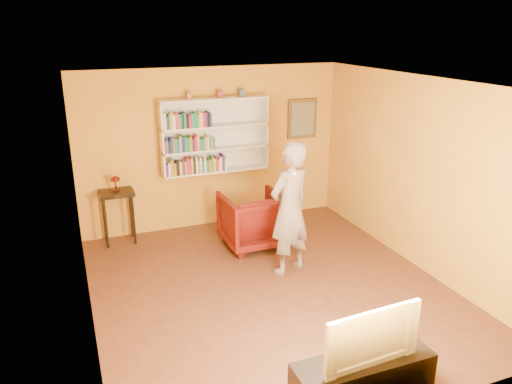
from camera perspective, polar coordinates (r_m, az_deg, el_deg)
room_shell at (r=6.34m, az=1.66°, el=-2.95°), size 5.30×5.80×2.88m
bookshelf at (r=8.35m, az=-4.83°, el=6.49°), size 1.80×0.29×1.23m
books_row_lower at (r=8.27m, az=-6.78°, el=3.01°), size 1.02×0.19×0.27m
books_row_middle at (r=8.15m, az=-7.71°, el=5.46°), size 0.82×0.19×0.26m
books_row_upper at (r=8.06m, az=-7.93°, el=8.10°), size 0.78×0.18×0.27m
ornament_left at (r=8.07m, az=-7.67°, el=10.83°), size 0.08×0.08×0.11m
ornament_centre at (r=8.20m, az=-4.20°, el=11.11°), size 0.09×0.09×0.12m
ornament_right at (r=8.32m, az=-1.70°, el=11.25°), size 0.08×0.08×0.12m
framed_painting at (r=8.96m, az=5.31°, el=8.34°), size 0.55×0.05×0.70m
console_table at (r=8.13m, az=-15.59°, el=-0.93°), size 0.53×0.40×0.87m
ruby_lustre at (r=8.03m, az=-15.79°, el=1.26°), size 0.15×0.15×0.24m
armchair at (r=7.84m, az=-0.37°, el=-3.19°), size 0.93×0.95×0.86m
person at (r=6.84m, az=3.87°, el=-1.96°), size 0.80×0.67×1.88m
game_remote at (r=6.38m, az=4.17°, el=2.32°), size 0.04×0.15×0.04m
tv_cabinet at (r=5.00m, az=12.05°, el=-20.36°), size 1.33×0.40×0.48m
television at (r=4.69m, az=12.49°, el=-15.45°), size 0.97×0.18×0.56m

